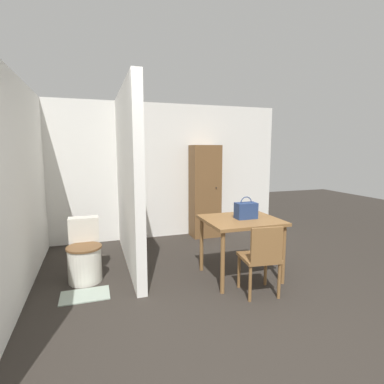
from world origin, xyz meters
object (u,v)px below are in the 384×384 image
object	(u,v)px
toilet	(85,256)
handbag	(246,210)
wooden_cabinet	(205,191)
dining_table	(241,226)
wooden_chair	(261,257)

from	to	relation	value
toilet	handbag	distance (m)	2.15
wooden_cabinet	handbag	bearing A→B (deg)	-94.83
dining_table	wooden_chair	distance (m)	0.58
handbag	wooden_chair	bearing A→B (deg)	-98.61
dining_table	toilet	xyz separation A→B (m)	(-1.93, 0.55, -0.37)
dining_table	handbag	size ratio (longest dim) A/B	3.29
toilet	wooden_cabinet	distance (m)	2.61
dining_table	handbag	bearing A→B (deg)	-5.38
dining_table	wooden_cabinet	xyz separation A→B (m)	(0.23, 1.91, 0.18)
dining_table	wooden_cabinet	distance (m)	1.93
handbag	wooden_cabinet	bearing A→B (deg)	85.17
wooden_cabinet	dining_table	bearing A→B (deg)	-96.74
dining_table	wooden_chair	bearing A→B (deg)	-91.79
dining_table	toilet	distance (m)	2.04
dining_table	wooden_cabinet	bearing A→B (deg)	83.26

